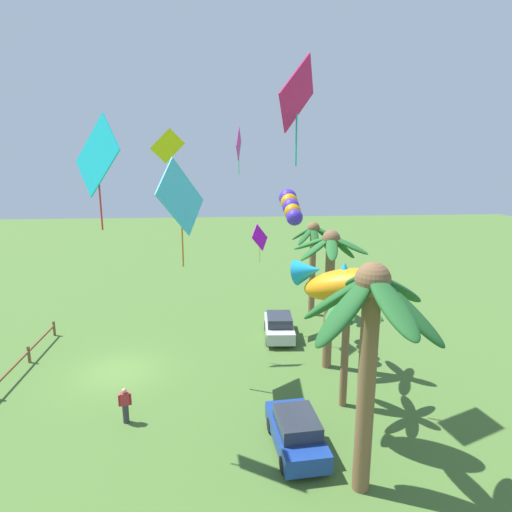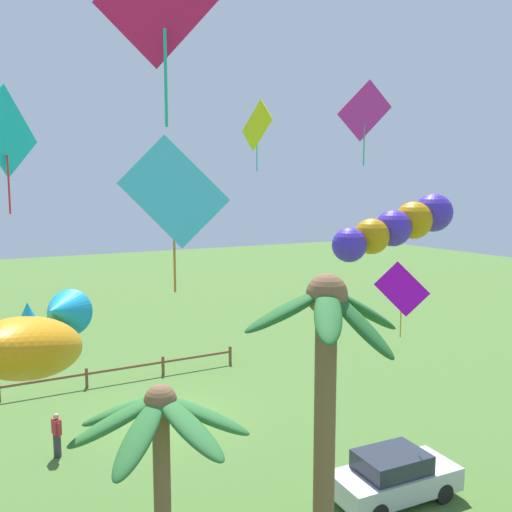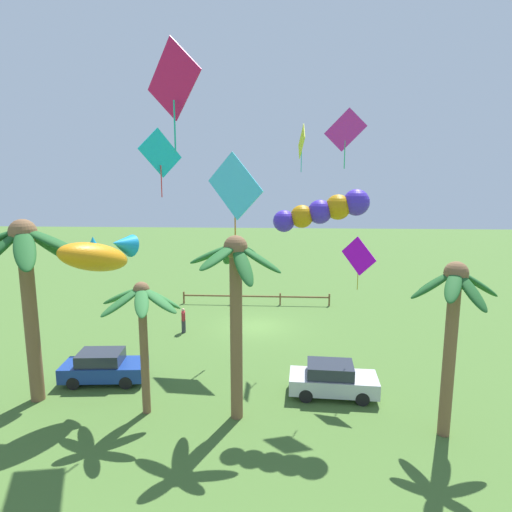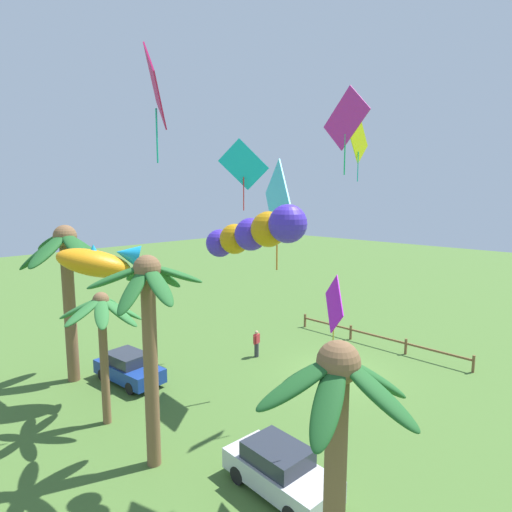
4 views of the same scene
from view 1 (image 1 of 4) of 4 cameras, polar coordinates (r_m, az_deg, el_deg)
The scene contains 17 objects.
ground_plane at distance 25.21m, azimuth -17.36°, elevation -14.09°, with size 120.00×120.00×0.00m, color #476B2D.
palm_tree_0 at distance 14.48m, azimuth 14.61°, elevation -8.40°, with size 5.51×4.67×8.01m.
palm_tree_1 at distance 23.05m, azimuth 9.50°, elevation -1.60°, with size 3.81×3.74×7.51m.
palm_tree_2 at distance 19.84m, azimuth 11.62°, elevation -7.36°, with size 3.53×3.43×5.60m.
palm_tree_3 at distance 30.96m, azimuth 7.37°, elevation 1.02°, with size 3.26×3.21×6.73m.
rail_fence at distance 26.25m, azimuth -28.89°, elevation -12.60°, with size 11.46×0.12×0.95m.
parked_car_0 at distance 28.01m, azimuth 3.00°, elevation -9.03°, with size 3.99×1.93×1.51m.
parked_car_1 at distance 18.43m, azimuth 5.21°, elevation -21.66°, with size 4.03×2.03×1.51m.
spectator_0 at distance 20.58m, azimuth -16.53°, elevation -17.97°, with size 0.30×0.54×1.59m.
kite_diamond_0 at distance 24.64m, azimuth -11.35°, elevation 13.68°, with size 0.29×1.85×2.60m.
kite_diamond_1 at distance 16.72m, azimuth -19.84°, elevation 11.88°, with size 2.11×2.10×4.06m.
kite_diamond_2 at distance 21.05m, azimuth -9.68°, elevation 7.28°, with size 3.21×1.97×5.17m.
kite_fish_3 at distance 17.01m, azimuth 10.62°, elevation -3.32°, with size 3.15×3.91×1.94m.
kite_tube_4 at distance 25.62m, azimuth 4.48°, elevation 6.48°, with size 3.91×1.08×1.77m.
kite_diamond_5 at distance 19.30m, azimuth 5.33°, elevation 19.99°, with size 2.73×1.89×4.49m.
kite_diamond_6 at distance 27.47m, azimuth 0.49°, elevation 2.34°, with size 1.39×1.12×2.44m.
kite_diamond_7 at distance 26.33m, azimuth -2.25°, elevation 14.23°, with size 1.93×0.39×2.73m.
Camera 1 is at (21.89, 5.62, 11.17)m, focal length 30.98 mm.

